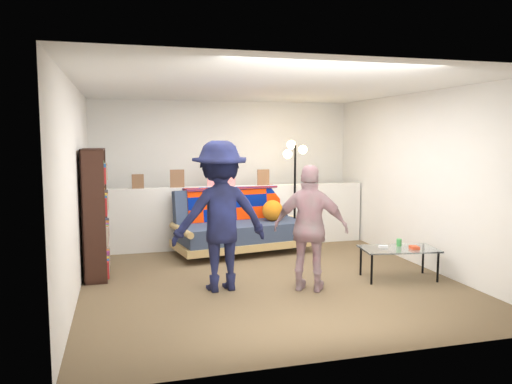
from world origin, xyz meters
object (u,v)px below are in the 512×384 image
futon_sofa (242,226)px  person_left (220,216)px  bookshelf (95,217)px  floor_lamp (294,172)px  person_right (311,228)px  coffee_table (399,250)px

futon_sofa → person_left: size_ratio=1.26×
bookshelf → person_left: size_ratio=0.94×
bookshelf → floor_lamp: floor_lamp is taller
person_right → person_left: bearing=12.8°
futon_sofa → coffee_table: bearing=-51.4°
coffee_table → floor_lamp: 2.35m
bookshelf → futon_sofa: bearing=21.1°
coffee_table → person_left: person_left is taller
person_left → person_right: size_ratio=1.19×
bookshelf → person_right: size_ratio=1.11×
floor_lamp → person_right: (-0.59, -2.23, -0.49)m
floor_lamp → coffee_table: bearing=-72.2°
floor_lamp → person_right: size_ratio=1.18×
person_left → floor_lamp: bearing=-135.3°
coffee_table → person_right: bearing=-173.1°
futon_sofa → bookshelf: (-2.13, -0.82, 0.35)m
floor_lamp → futon_sofa: bearing=-172.1°
futon_sofa → person_left: person_left is taller
person_right → floor_lamp: bearing=-74.4°
futon_sofa → bookshelf: bearing=-158.9°
bookshelf → person_left: 1.73m
floor_lamp → person_left: person_left is taller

